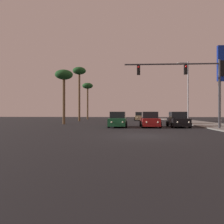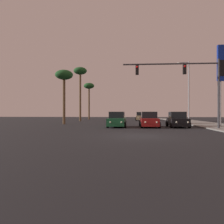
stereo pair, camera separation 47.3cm
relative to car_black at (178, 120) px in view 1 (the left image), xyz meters
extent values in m
plane|color=black|center=(-4.70, -9.17, -0.76)|extent=(120.00, 120.00, 0.00)
cube|color=gray|center=(4.80, 0.83, -0.70)|extent=(5.00, 60.00, 0.12)
cube|color=black|center=(0.00, -0.04, -0.18)|extent=(1.96, 4.26, 0.80)
cube|color=black|center=(0.00, 0.11, 0.57)|extent=(1.67, 2.06, 0.70)
cylinder|color=black|center=(-0.90, -1.34, -0.44)|extent=(0.24, 0.64, 0.64)
cylinder|color=black|center=(0.90, -1.34, -0.44)|extent=(0.24, 0.64, 0.64)
cylinder|color=black|center=(-0.90, 1.27, -0.44)|extent=(0.24, 0.64, 0.64)
cylinder|color=black|center=(0.90, 1.27, -0.44)|extent=(0.24, 0.64, 0.64)
sphere|color=#F2EACC|center=(-0.56, -2.16, -0.13)|extent=(0.18, 0.18, 0.18)
sphere|color=#F2EACC|center=(0.56, -2.16, -0.13)|extent=(0.18, 0.18, 0.18)
cube|color=maroon|center=(-3.10, -0.31, -0.18)|extent=(1.88, 4.23, 0.80)
cube|color=black|center=(-3.10, -0.16, 0.57)|extent=(1.64, 2.03, 0.70)
cylinder|color=black|center=(-4.00, -1.61, -0.44)|extent=(0.24, 0.64, 0.64)
cylinder|color=black|center=(-2.20, -1.61, -0.44)|extent=(0.24, 0.64, 0.64)
cylinder|color=black|center=(-4.00, 0.99, -0.44)|extent=(0.24, 0.64, 0.64)
cylinder|color=black|center=(-2.20, 0.99, -0.44)|extent=(0.24, 0.64, 0.64)
sphere|color=#F2EACC|center=(-3.65, -2.43, -0.13)|extent=(0.18, 0.18, 0.18)
sphere|color=#F2EACC|center=(-2.54, -2.43, -0.13)|extent=(0.18, 0.18, 0.18)
cube|color=#195933|center=(-6.60, -0.34, -0.18)|extent=(1.96, 4.27, 0.80)
cube|color=black|center=(-6.60, -0.19, 0.57)|extent=(1.68, 2.06, 0.70)
cylinder|color=black|center=(-7.50, -1.64, -0.44)|extent=(0.24, 0.64, 0.64)
cylinder|color=black|center=(-5.70, -1.64, -0.44)|extent=(0.24, 0.64, 0.64)
cylinder|color=black|center=(-7.50, 0.96, -0.44)|extent=(0.24, 0.64, 0.64)
cylinder|color=black|center=(-5.70, 0.96, -0.44)|extent=(0.24, 0.64, 0.64)
sphere|color=#F2EACC|center=(-7.16, -2.46, -0.13)|extent=(0.18, 0.18, 0.18)
sphere|color=#F2EACC|center=(-6.04, -2.46, -0.13)|extent=(0.18, 0.18, 0.18)
cube|color=tan|center=(-2.88, 19.04, -0.18)|extent=(1.95, 4.26, 0.80)
cube|color=black|center=(-2.88, 19.19, 0.57)|extent=(1.67, 2.06, 0.70)
cylinder|color=black|center=(-3.78, 17.74, -0.44)|extent=(0.24, 0.64, 0.64)
cylinder|color=black|center=(-1.98, 17.74, -0.44)|extent=(0.24, 0.64, 0.64)
cylinder|color=black|center=(-3.78, 20.34, -0.44)|extent=(0.24, 0.64, 0.64)
cylinder|color=black|center=(-1.98, 20.34, -0.44)|extent=(0.24, 0.64, 0.64)
sphere|color=#F2EACC|center=(-3.44, 16.92, -0.13)|extent=(0.18, 0.18, 0.18)
sphere|color=#F2EACC|center=(-2.32, 16.92, -0.13)|extent=(0.18, 0.18, 0.18)
cylinder|color=#38383D|center=(3.07, -3.21, 2.61)|extent=(0.20, 0.20, 6.50)
cylinder|color=#38383D|center=(-1.39, -3.21, 5.46)|extent=(8.92, 0.14, 0.14)
cube|color=black|center=(-0.05, -3.21, 4.91)|extent=(0.30, 0.24, 0.90)
sphere|color=red|center=(-0.05, -3.35, 5.18)|extent=(0.20, 0.20, 0.20)
cube|color=black|center=(-4.51, -3.21, 4.91)|extent=(0.30, 0.24, 0.90)
sphere|color=red|center=(-4.51, -3.35, 5.18)|extent=(0.20, 0.20, 0.20)
cylinder|color=#99999E|center=(3.55, 8.56, 3.86)|extent=(0.18, 0.18, 9.00)
cylinder|color=#99999E|center=(2.85, 8.56, 8.21)|extent=(1.40, 0.10, 0.10)
ellipsoid|color=silver|center=(2.15, 8.56, 8.16)|extent=(0.50, 0.24, 0.20)
cylinder|color=#99999E|center=(4.89, 0.89, 1.86)|extent=(0.20, 0.20, 5.00)
cylinder|color=brown|center=(-14.22, 24.83, 2.82)|extent=(0.36, 0.36, 7.17)
ellipsoid|color=#1E5123|center=(-14.22, 24.83, 6.88)|extent=(2.40, 2.40, 1.32)
cylinder|color=brown|center=(-14.04, 14.83, 3.58)|extent=(0.36, 0.36, 8.67)
ellipsoid|color=#1E5123|center=(-14.04, 14.83, 8.39)|extent=(2.40, 2.40, 1.32)
cylinder|color=brown|center=(-14.06, 4.83, 2.36)|extent=(0.36, 0.36, 6.24)
ellipsoid|color=#1E5123|center=(-14.06, 4.83, 5.96)|extent=(2.40, 2.40, 1.32)
camera|label=1|loc=(-5.88, -24.27, 0.86)|focal=35.00mm
camera|label=2|loc=(-5.40, -24.24, 0.86)|focal=35.00mm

